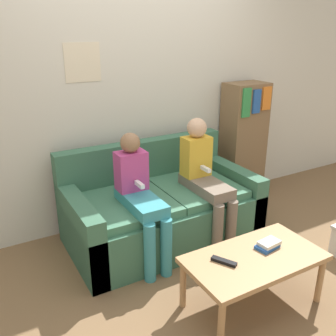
% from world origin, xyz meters
% --- Properties ---
extents(ground_plane, '(10.00, 10.00, 0.00)m').
position_xyz_m(ground_plane, '(0.00, 0.00, 0.00)').
color(ground_plane, brown).
extents(wall_back, '(8.00, 0.06, 2.60)m').
position_xyz_m(wall_back, '(-0.00, 1.11, 1.30)').
color(wall_back, beige).
rests_on(wall_back, ground_plane).
extents(couch, '(1.64, 0.90, 0.83)m').
position_xyz_m(couch, '(0.00, 0.57, 0.28)').
color(couch, '#38664C').
rests_on(couch, ground_plane).
extents(coffee_table, '(0.93, 0.51, 0.39)m').
position_xyz_m(coffee_table, '(0.12, -0.52, 0.34)').
color(coffee_table, '#AD7F51').
rests_on(coffee_table, ground_plane).
extents(person_left, '(0.24, 0.60, 1.04)m').
position_xyz_m(person_left, '(-0.30, 0.35, 0.58)').
color(person_left, teal).
rests_on(person_left, ground_plane).
extents(person_right, '(0.24, 0.60, 1.09)m').
position_xyz_m(person_right, '(0.32, 0.36, 0.61)').
color(person_right, '#756656').
rests_on(person_right, ground_plane).
extents(tv_remote, '(0.12, 0.17, 0.02)m').
position_xyz_m(tv_remote, '(-0.10, -0.48, 0.40)').
color(tv_remote, black).
rests_on(tv_remote, coffee_table).
extents(book_stack, '(0.18, 0.13, 0.05)m').
position_xyz_m(book_stack, '(0.27, -0.49, 0.41)').
color(book_stack, '#23519E').
rests_on(book_stack, coffee_table).
extents(bookshelf, '(0.44, 0.32, 1.27)m').
position_xyz_m(bookshelf, '(1.21, 0.91, 0.64)').
color(bookshelf, brown).
rests_on(bookshelf, ground_plane).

